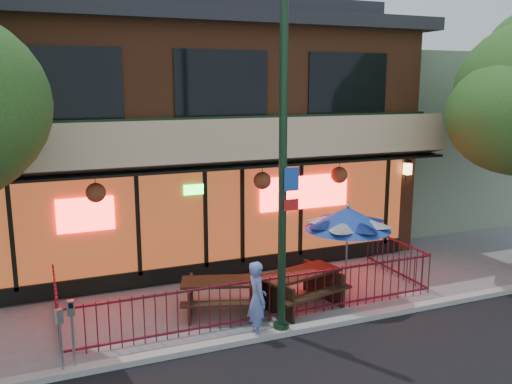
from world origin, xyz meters
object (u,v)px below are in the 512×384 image
patio_umbrella (348,218)px  street_light (283,181)px  picnic_table_left (221,291)px  picnic_table_right (300,284)px  parking_meter_near (72,324)px  pedestrian (257,299)px  parking_meter_far (60,331)px

patio_umbrella → street_light: bearing=-153.1°
picnic_table_left → picnic_table_right: picnic_table_right is taller
street_light → parking_meter_near: (-4.00, 0.00, -2.24)m
parking_meter_near → patio_umbrella: bearing=10.1°
street_light → parking_meter_near: street_light is taller
picnic_table_right → parking_meter_near: parking_meter_near is taller
street_light → pedestrian: (-0.51, 0.05, -2.36)m
patio_umbrella → pedestrian: size_ratio=1.45×
patio_umbrella → parking_meter_near: size_ratio=1.70×
picnic_table_left → parking_meter_far: bearing=-156.2°
parking_meter_near → parking_meter_far: size_ratio=1.08×
parking_meter_far → picnic_table_right: bearing=12.9°
picnic_table_right → parking_meter_far: size_ratio=1.76×
patio_umbrella → parking_meter_far: bearing=-169.5°
pedestrian → parking_meter_far: 3.69m
picnic_table_left → parking_meter_near: bearing=-156.1°
patio_umbrella → pedestrian: bearing=-158.7°
street_light → picnic_table_right: size_ratio=3.20×
picnic_table_right → patio_umbrella: size_ratio=0.96×
picnic_table_left → patio_umbrella: size_ratio=0.91×
street_light → pedestrian: size_ratio=4.44×
pedestrian → street_light: bearing=-94.1°
street_light → picnic_table_right: bearing=48.8°
street_light → patio_umbrella: bearing=26.9°
picnic_table_right → patio_umbrella: 1.86m
picnic_table_left → picnic_table_right: size_ratio=0.95×
patio_umbrella → parking_meter_far: 6.58m
parking_meter_near → picnic_table_right: bearing=12.5°
parking_meter_near → pedestrian: bearing=0.8°
picnic_table_right → parking_meter_far: 5.31m
pedestrian → parking_meter_near: 3.49m
picnic_table_right → pedestrian: (-1.48, -1.05, 0.26)m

